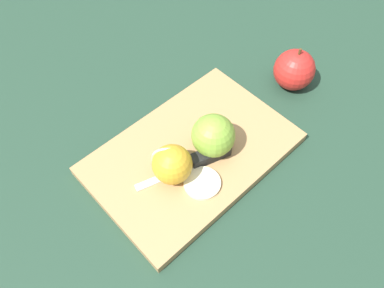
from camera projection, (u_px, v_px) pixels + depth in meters
name	position (u px, v px, depth m)	size (l,w,h in m)	color
ground_plane	(192.00, 156.00, 0.67)	(4.00, 4.00, 0.00)	#1E3828
cutting_board	(192.00, 153.00, 0.66)	(0.38, 0.27, 0.02)	#A37A4C
apple_half_left	(213.00, 135.00, 0.63)	(0.07, 0.07, 0.07)	olive
apple_half_right	(172.00, 164.00, 0.60)	(0.07, 0.07, 0.07)	gold
knife	(206.00, 157.00, 0.63)	(0.17, 0.08, 0.02)	silver
apple_slice	(202.00, 183.00, 0.61)	(0.06, 0.06, 0.01)	beige
apple_whole	(294.00, 70.00, 0.74)	(0.08, 0.08, 0.09)	red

